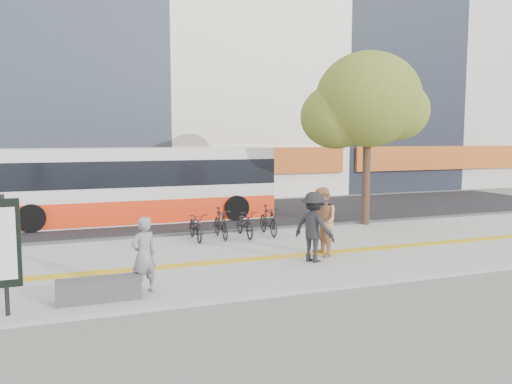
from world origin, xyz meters
name	(u,v)px	position (x,y,z in m)	size (l,w,h in m)	color
ground	(210,277)	(0.00, 0.00, 0.00)	(120.00, 120.00, 0.00)	slate
sidewalk	(195,261)	(0.00, 1.50, 0.04)	(40.00, 7.00, 0.08)	gray
tactile_strip	(200,264)	(0.00, 1.00, 0.09)	(40.00, 0.45, 0.01)	gold
street	(149,219)	(0.00, 9.00, 0.03)	(40.00, 8.00, 0.06)	black
curb	(169,236)	(0.00, 5.00, 0.07)	(40.00, 0.25, 0.14)	#363638
bench	(99,289)	(-2.60, -1.20, 0.30)	(1.60, 0.45, 0.45)	#363638
signboard	(4,245)	(-4.20, -1.51, 1.37)	(0.55, 0.10, 2.20)	black
street_tree	(366,102)	(7.18, 4.82, 4.51)	(4.40, 3.80, 6.31)	#3D291C
bus	(136,187)	(-0.53, 8.50, 1.37)	(10.47, 2.48, 2.79)	silver
bicycle_row	(232,223)	(1.84, 4.00, 0.54)	(2.99, 1.67, 0.96)	black
seated_woman	(144,255)	(-1.68, -1.00, 0.87)	(0.58, 0.38, 1.59)	black
pedestrian_tan	(322,222)	(3.31, 0.72, 1.01)	(0.91, 0.71, 1.86)	#B57E54
pedestrian_dark	(314,227)	(2.82, 0.22, 0.98)	(1.17, 0.67, 1.80)	black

